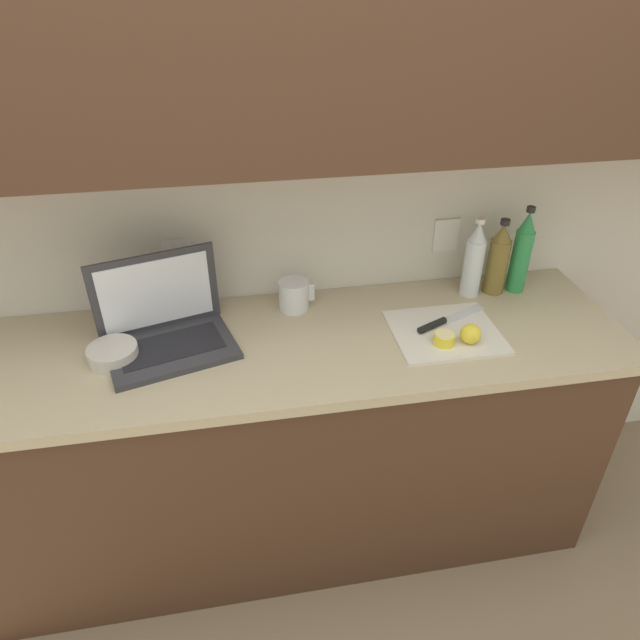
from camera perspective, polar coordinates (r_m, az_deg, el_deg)
ground_plane at (r=2.41m, az=-3.99°, el=-19.99°), size 12.00×12.00×0.00m
wall_back at (r=1.71m, az=-7.06°, el=20.64°), size 5.20×0.38×2.60m
counter_unit at (r=2.06m, az=-5.07°, el=-12.35°), size 2.27×0.61×0.90m
laptop at (r=1.80m, az=-15.23°, el=-0.56°), size 0.43×0.35×0.27m
cutting_board at (r=1.86m, az=12.41°, el=-1.16°), size 0.34×0.30×0.01m
knife at (r=1.88m, az=11.93°, el=-0.23°), size 0.27×0.14×0.02m
lemon_half_cut at (r=1.79m, az=12.31°, el=-1.82°), size 0.07×0.07×0.04m
lemon_whole_beside at (r=1.80m, az=14.83°, el=-1.33°), size 0.06×0.06×0.06m
bottle_green_soda at (r=2.03m, az=15.14°, el=5.78°), size 0.07×0.07×0.29m
bottle_oil_tall at (r=2.07m, az=17.38°, el=5.78°), size 0.07×0.07×0.28m
bottle_water_clear at (r=2.10m, az=19.52°, el=6.34°), size 0.06×0.06×0.31m
measuring_cup at (r=1.92m, az=-2.64°, el=2.50°), size 0.12×0.10×0.10m
bowl_white at (r=1.79m, az=-19.98°, el=-3.22°), size 0.15×0.15×0.05m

